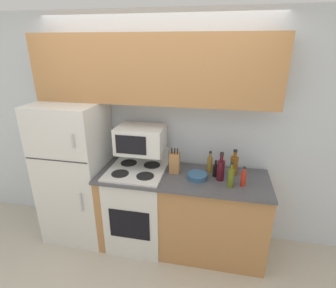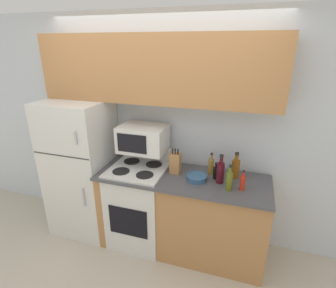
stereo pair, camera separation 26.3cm
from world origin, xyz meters
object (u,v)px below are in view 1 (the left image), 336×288
Objects in this scene: bowl at (197,176)px; bottle_vinegar at (210,164)px; bottle_whiskey at (234,165)px; refrigerator at (76,173)px; bottle_olive_oil at (231,177)px; stove at (138,205)px; bottle_soy_sauce at (215,170)px; bottle_hot_sauce at (243,178)px; microwave at (141,139)px; knife_block at (175,163)px; bottle_wine_red at (221,169)px.

bottle_vinegar is at bearing 57.69° from bowl.
bottle_vinegar is 0.86× the size of bottle_whiskey.
refrigerator is 1.76m from bottle_olive_oil.
stove is (0.75, -0.02, -0.33)m from refrigerator.
bottle_olive_oil is at bearing -4.99° from refrigerator.
bottle_soy_sauce is at bearing 1.30° from refrigerator.
bottle_hot_sauce is (1.86, -0.11, 0.18)m from refrigerator.
refrigerator is at bearing -175.33° from bottle_vinegar.
microwave reaches higher than stove.
knife_block is at bearing -7.44° from microwave.
bottle_wine_red reaches higher than bowl.
bottle_olive_oil reaches higher than stove.
bottle_vinegar reaches higher than bottle_hot_sauce.
bottle_vinegar is (0.37, 0.08, -0.02)m from knife_block.
stove is 0.77m from microwave.
stove is 1.05m from bottle_wine_red.
bottle_wine_red is (-0.10, 0.12, 0.02)m from bottle_olive_oil.
bottle_wine_red is at bearing 129.96° from bottle_olive_oil.
bottle_whiskey is at bearing 1.43° from microwave.
bottle_vinegar is (0.77, 0.14, 0.53)m from stove.
bottle_soy_sauce is (1.59, 0.04, 0.18)m from refrigerator.
bottle_vinegar is (0.11, 0.18, 0.06)m from bowl.
stove is 6.14× the size of bottle_soy_sauce.
microwave is 1.69× the size of bottle_wine_red.
microwave reaches higher than bottle_soy_sauce.
knife_block is at bearing -167.42° from bottle_vinegar.
bowl is 1.16× the size of bottle_soy_sauce.
bowl is (0.25, -0.10, -0.08)m from knife_block.
bowl is 0.74× the size of bottle_whiskey.
bottle_soy_sauce is (0.81, -0.06, -0.26)m from microwave.
bottle_olive_oil is (1.74, -0.15, 0.21)m from refrigerator.
bottle_whiskey is (0.62, 0.08, -0.00)m from knife_block.
refrigerator reaches higher than bottle_soy_sauce.
bottle_wine_red is at bearing -0.90° from stove.
bottle_whiskey is (1.02, 0.14, 0.54)m from stove.
refrigerator reaches higher than bowl.
bowl is at bearing -152.71° from bottle_soy_sauce.
stove is 0.68m from knife_block.
bottle_whiskey reaches higher than stove.
bottle_hot_sauce is at bearing 21.17° from bottle_olive_oil.
bottle_whiskey is at bearing -1.52° from bottle_vinegar.
microwave is 0.85m from bottle_soy_sauce.
bottle_wine_red is at bearing -8.33° from microwave.
bowl is 0.41m from bottle_whiskey.
bottle_vinegar is (0.75, 0.03, -0.23)m from microwave.
bowl is 0.69× the size of bottle_wine_red.
bottle_soy_sauce is at bearing 127.30° from bottle_wine_red.
bottle_wine_red is 1.50× the size of bottle_hot_sauce.
bottle_wine_red is (0.48, -0.08, 0.01)m from knife_block.
microwave is at bearing 176.00° from bottle_soy_sauce.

